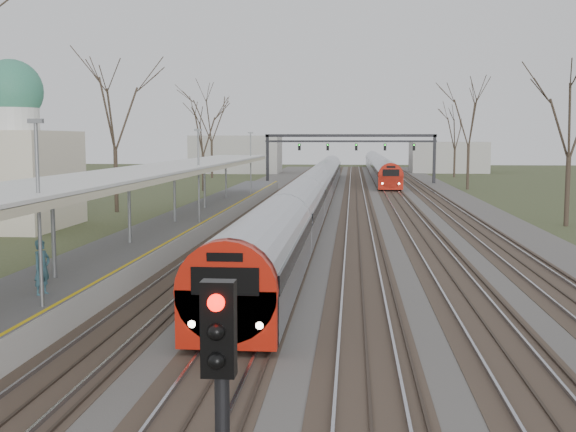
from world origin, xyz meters
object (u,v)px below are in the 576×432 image
object	(u,v)px
passenger	(42,268)
signal_post	(221,408)
train_near	(317,186)
train_far	(378,165)

from	to	relation	value
passenger	signal_post	xyz separation A→B (m)	(7.60, -12.67, 0.91)
passenger	signal_post	world-z (taller)	signal_post
train_near	train_far	bearing A→B (deg)	82.00
train_near	passenger	bearing A→B (deg)	-97.88
train_near	signal_post	xyz separation A→B (m)	(1.75, -54.93, 1.25)
train_near	passenger	distance (m)	42.67
train_near	train_far	xyz separation A→B (m)	(7.00, 49.78, 0.00)
signal_post	passenger	bearing A→B (deg)	120.96
train_near	signal_post	world-z (taller)	signal_post
train_far	signal_post	bearing A→B (deg)	-92.87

